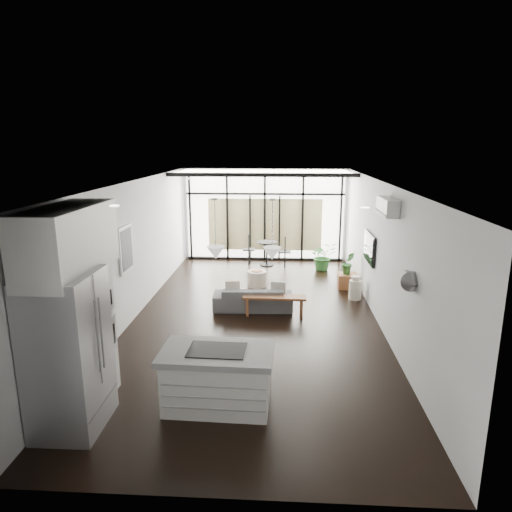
# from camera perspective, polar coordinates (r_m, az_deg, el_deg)

# --- Properties ---
(floor) EXTENTS (5.00, 10.00, 0.00)m
(floor) POSITION_cam_1_polar(r_m,az_deg,el_deg) (9.58, -0.11, -7.71)
(floor) COLOR black
(floor) RESTS_ON ground
(ceiling) EXTENTS (5.00, 10.00, 0.00)m
(ceiling) POSITION_cam_1_polar(r_m,az_deg,el_deg) (8.94, -0.11, 9.22)
(ceiling) COLOR white
(ceiling) RESTS_ON ground
(wall_left) EXTENTS (0.02, 10.00, 2.80)m
(wall_left) POSITION_cam_1_polar(r_m,az_deg,el_deg) (9.64, -15.12, 0.65)
(wall_left) COLOR silver
(wall_left) RESTS_ON ground
(wall_right) EXTENTS (0.02, 10.00, 2.80)m
(wall_right) POSITION_cam_1_polar(r_m,az_deg,el_deg) (9.35, 15.36, 0.24)
(wall_right) COLOR silver
(wall_right) RESTS_ON ground
(wall_back) EXTENTS (5.00, 0.02, 2.80)m
(wall_back) POSITION_cam_1_polar(r_m,az_deg,el_deg) (14.07, 1.12, 5.18)
(wall_back) COLOR silver
(wall_back) RESTS_ON ground
(wall_front) EXTENTS (5.00, 0.02, 2.80)m
(wall_front) POSITION_cam_1_polar(r_m,az_deg,el_deg) (4.47, -4.10, -14.54)
(wall_front) COLOR silver
(wall_front) RESTS_ON ground
(glazing) EXTENTS (5.00, 0.20, 2.80)m
(glazing) POSITION_cam_1_polar(r_m,az_deg,el_deg) (13.95, 1.10, 5.11)
(glazing) COLOR black
(glazing) RESTS_ON ground
(skylight) EXTENTS (4.70, 1.90, 0.06)m
(skylight) POSITION_cam_1_polar(r_m,az_deg,el_deg) (12.93, 0.97, 10.52)
(skylight) COLOR white
(skylight) RESTS_ON ceiling
(neighbour_building) EXTENTS (3.50, 0.02, 1.60)m
(neighbour_building) POSITION_cam_1_polar(r_m,az_deg,el_deg) (14.07, 1.11, 3.94)
(neighbour_building) COLOR #D3CF88
(neighbour_building) RESTS_ON ground
(island) EXTENTS (1.54, 0.95, 0.83)m
(island) POSITION_cam_1_polar(r_m,az_deg,el_deg) (6.46, -4.83, -14.99)
(island) COLOR silver
(island) RESTS_ON floor
(cooktop) EXTENTS (0.78, 0.54, 0.01)m
(cooktop) POSITION_cam_1_polar(r_m,az_deg,el_deg) (6.26, -4.91, -11.62)
(cooktop) COLOR black
(cooktop) RESTS_ON island
(fridge) EXTENTS (0.78, 0.98, 2.02)m
(fridge) POSITION_cam_1_polar(r_m,az_deg,el_deg) (6.22, -22.42, -11.08)
(fridge) COLOR #9E9EA2
(fridge) RESTS_ON floor
(appliance_column) EXTENTS (0.59, 0.62, 2.30)m
(appliance_column) POSITION_cam_1_polar(r_m,az_deg,el_deg) (6.78, -20.49, -7.56)
(appliance_column) COLOR silver
(appliance_column) RESTS_ON floor
(upper_cabinets) EXTENTS (0.62, 1.75, 0.86)m
(upper_cabinets) POSITION_cam_1_polar(r_m,az_deg,el_deg) (6.13, -22.44, 1.76)
(upper_cabinets) COLOR silver
(upper_cabinets) RESTS_ON wall_left
(pendant_left) EXTENTS (0.26, 0.26, 0.18)m
(pendant_left) POSITION_cam_1_polar(r_m,az_deg,el_deg) (6.49, -5.05, 0.42)
(pendant_left) COLOR white
(pendant_left) RESTS_ON ceiling
(pendant_right) EXTENTS (0.26, 0.26, 0.18)m
(pendant_right) POSITION_cam_1_polar(r_m,az_deg,el_deg) (6.43, 2.02, 0.32)
(pendant_right) COLOR white
(pendant_right) RESTS_ON ceiling
(sofa) EXTENTS (1.74, 0.58, 0.67)m
(sofa) POSITION_cam_1_polar(r_m,az_deg,el_deg) (9.96, -0.39, -4.80)
(sofa) COLOR #4C4C4E
(sofa) RESTS_ON floor
(console_bench) EXTENTS (1.33, 0.37, 0.43)m
(console_bench) POSITION_cam_1_polar(r_m,az_deg,el_deg) (9.66, 2.32, -6.19)
(console_bench) COLOR brown
(console_bench) RESTS_ON floor
(pouf) EXTENTS (0.50, 0.50, 0.39)m
(pouf) POSITION_cam_1_polar(r_m,az_deg,el_deg) (11.58, 0.11, -2.84)
(pouf) COLOR beige
(pouf) RESTS_ON floor
(crate) EXTENTS (0.49, 0.49, 0.36)m
(crate) POSITION_cam_1_polar(r_m,az_deg,el_deg) (11.69, 11.35, -3.05)
(crate) COLOR brown
(crate) RESTS_ON floor
(plant_tall) EXTENTS (0.96, 1.01, 0.63)m
(plant_tall) POSITION_cam_1_polar(r_m,az_deg,el_deg) (13.17, 8.35, -0.38)
(plant_tall) COLOR #2E6C2E
(plant_tall) RESTS_ON floor
(plant_crate) EXTENTS (0.39, 0.61, 0.25)m
(plant_crate) POSITION_cam_1_polar(r_m,az_deg,el_deg) (11.60, 11.42, -1.61)
(plant_crate) COLOR #2E6C2E
(plant_crate) RESTS_ON crate
(milk_can) EXTENTS (0.30, 0.30, 0.56)m
(milk_can) POSITION_cam_1_polar(r_m,az_deg,el_deg) (10.83, 12.31, -3.88)
(milk_can) COLOR beige
(milk_can) RESTS_ON floor
(bistro_set) EXTENTS (1.75, 0.98, 0.79)m
(bistro_set) POSITION_cam_1_polar(r_m,az_deg,el_deg) (13.51, 1.36, 0.47)
(bistro_set) COLOR black
(bistro_set) RESTS_ON floor
(tv) EXTENTS (0.05, 1.10, 0.65)m
(tv) POSITION_cam_1_polar(r_m,az_deg,el_deg) (10.32, 14.00, 1.01)
(tv) COLOR black
(tv) RESTS_ON wall_right
(ac_unit) EXTENTS (0.22, 0.90, 0.30)m
(ac_unit) POSITION_cam_1_polar(r_m,az_deg,el_deg) (8.37, 16.12, 5.95)
(ac_unit) COLOR silver
(ac_unit) RESTS_ON wall_right
(framed_art) EXTENTS (0.04, 0.70, 0.90)m
(framed_art) POSITION_cam_1_polar(r_m,az_deg,el_deg) (9.14, -15.97, 0.84)
(framed_art) COLOR black
(framed_art) RESTS_ON wall_left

